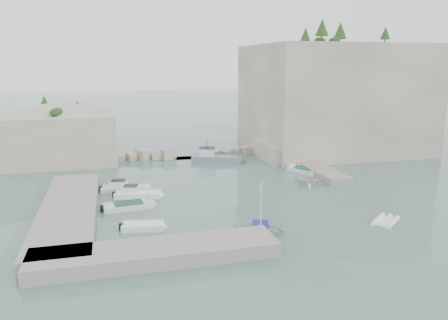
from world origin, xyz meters
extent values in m
plane|color=#4D7369|center=(0.00, 0.00, 0.00)|extent=(400.00, 400.00, 0.00)
cube|color=beige|center=(23.00, 23.00, 8.50)|extent=(26.00, 22.00, 17.00)
cube|color=beige|center=(13.00, 18.00, 1.25)|extent=(8.00, 10.00, 2.50)
cube|color=beige|center=(-20.00, 25.00, 3.50)|extent=(16.00, 14.00, 7.00)
cube|color=#9E9689|center=(-17.00, -1.00, 0.55)|extent=(5.00, 24.00, 1.10)
cube|color=#9E9689|center=(-10.00, -12.50, 0.55)|extent=(18.00, 4.00, 1.10)
cube|color=#9E9689|center=(13.50, 10.00, 0.40)|extent=(3.00, 16.00, 0.80)
cube|color=beige|center=(-1.00, 22.00, 0.70)|extent=(28.00, 3.00, 1.40)
imported|color=white|center=(-0.90, -9.60, 0.00)|extent=(4.93, 4.17, 0.87)
imported|color=silver|center=(9.64, 3.32, 0.00)|extent=(3.97, 3.74, 1.66)
imported|color=white|center=(11.12, 13.54, 0.00)|extent=(4.24, 2.30, 1.55)
cylinder|color=white|center=(-0.90, -9.60, 2.53)|extent=(0.10, 0.10, 4.20)
cone|color=#1E4219|center=(18.00, 18.00, 19.27)|extent=(1.96, 1.96, 2.45)
cone|color=#1E4219|center=(26.00, 27.00, 19.60)|extent=(2.24, 2.24, 2.80)
cone|color=#1E4219|center=(30.00, 20.00, 18.82)|extent=(1.57, 1.57, 1.96)
cone|color=#1E4219|center=(21.00, 30.00, 19.08)|extent=(1.79, 1.79, 2.24)
cone|color=#1E4219|center=(-22.00, 27.00, 8.62)|extent=(1.40, 1.40, 1.75)
cone|color=#1E4219|center=(-17.00, 22.00, 8.30)|extent=(1.12, 1.12, 1.40)
camera|label=1|loc=(-12.80, -42.53, 14.14)|focal=35.00mm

